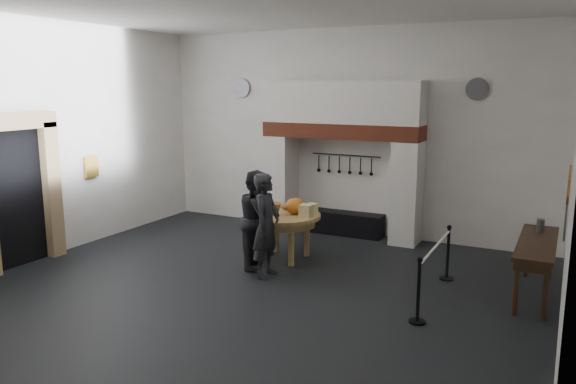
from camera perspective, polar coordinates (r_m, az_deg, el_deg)
The scene contains 38 objects.
floor at distance 9.45m, azimuth -3.07°, elevation -9.52°, with size 9.00×8.00×0.02m, color black.
ceiling at distance 8.94m, azimuth -3.38°, elevation 18.64°, with size 9.00×8.00×0.02m, color silver.
wall_back at distance 12.52m, azimuth 6.07°, elevation 6.06°, with size 9.00×0.02×4.50m, color white.
wall_front at distance 5.86m, azimuth -23.29°, elevation -0.27°, with size 9.00×0.02×4.50m, color white.
wall_left at distance 11.83m, azimuth -22.50°, elevation 5.01°, with size 0.02×8.00×4.50m, color white.
wall_right at distance 7.72m, azimuth 27.05°, elevation 1.93°, with size 0.02×8.00×4.50m, color white.
chimney_pier_left at distance 12.96m, azimuth -0.70°, elevation 1.04°, with size 0.55×0.70×2.15m, color silver.
chimney_pier_right at distance 11.90m, azimuth 11.99°, elevation -0.09°, with size 0.55×0.70×2.15m, color silver.
hearth_brick_band at distance 12.19m, azimuth 5.48°, elevation 6.22°, with size 3.50×0.72×0.32m, color #9E442B.
chimney_hood at distance 12.15m, azimuth 5.53°, elevation 9.09°, with size 3.50×0.70×0.90m, color silver.
iron_range at distance 12.59m, azimuth 5.43°, elevation -3.14°, with size 1.90×0.45×0.50m, color black.
utensil_rail at distance 12.50m, azimuth 5.89°, elevation 3.75°, with size 0.02×0.02×1.60m, color black.
door_recess at distance 11.32m, azimuth -25.86°, elevation -0.61°, with size 0.04×1.10×2.50m, color black.
door_jamb_far at distance 11.67m, azimuth -22.89°, elevation 0.19°, with size 0.22×0.30×2.60m, color tan.
door_lintel at distance 11.08m, azimuth -26.17°, elevation 6.46°, with size 0.22×1.70×0.30m, color tan.
wall_plaque at distance 12.40m, azimuth -19.34°, elevation 2.43°, with size 0.05×0.34×0.44m, color gold.
work_table at distance 10.65m, azimuth -0.47°, elevation -2.42°, with size 1.42×1.42×0.07m, color tan.
pumpkin at distance 10.61m, azimuth 0.74°, elevation -1.42°, with size 0.36×0.36×0.31m, color orange.
cheese_block_big at distance 10.36m, azimuth 1.86°, elevation -1.93°, with size 0.22×0.22×0.24m, color #DAC782.
cheese_block_small at distance 10.63m, azimuth 2.45°, elevation -1.71°, with size 0.18×0.18×0.20m, color #FAFA95.
wicker_basket at distance 10.56m, azimuth -1.57°, elevation -1.74°, with size 0.32×0.32×0.22m, color brown.
bread_loaf at distance 10.98m, azimuth -0.09°, elevation -1.48°, with size 0.31×0.18×0.13m, color olive.
visitor_near at distance 9.65m, azimuth -2.21°, elevation -3.42°, with size 0.66×0.44×1.82m, color black.
visitor_far at distance 10.18m, azimuth -3.08°, elevation -2.76°, with size 0.87×0.68×1.79m, color black.
side_table at distance 9.57m, azimuth 24.00°, elevation -4.74°, with size 0.55×2.20×0.06m, color #332312.
pewter_jug at distance 10.12m, azimuth 24.27°, elevation -3.13°, with size 0.12×0.12×0.22m, color #4E4E53.
copper_pan_a at distance 7.97m, azimuth 26.59°, elevation 0.02°, with size 0.34×0.34×0.03m, color #C6662D.
copper_pan_b at distance 8.51m, azimuth 26.64°, elevation 0.64°, with size 0.32×0.32×0.03m, color #C6662D.
copper_pan_c at distance 9.05m, azimuth 26.69°, elevation 1.19°, with size 0.30×0.30×0.03m, color #C6662D.
copper_pan_d at distance 9.60m, azimuth 26.73°, elevation 1.68°, with size 0.28×0.28×0.03m, color #C6662D.
pewter_plate_left at distance 8.26m, azimuth 26.32°, elevation -3.15°, with size 0.40×0.40×0.03m, color #4C4C51.
pewter_plate_mid at distance 8.85m, azimuth 26.39°, elevation -2.29°, with size 0.40×0.40×0.03m, color #4C4C51.
pewter_plate_right at distance 9.43m, azimuth 26.45°, elevation -1.53°, with size 0.40×0.40×0.03m, color #4C4C51.
pewter_plate_back_left at distance 13.64m, azimuth -4.74°, elevation 10.47°, with size 0.44×0.44×0.03m, color #4C4C51.
pewter_plate_back_right at distance 11.74m, azimuth 18.67°, elevation 9.88°, with size 0.44×0.44×0.03m, color #4C4C51.
barrier_post_near at distance 8.13m, azimuth 13.12°, elevation -9.89°, with size 0.05×0.05×0.90m, color black.
barrier_post_far at distance 9.98m, azimuth 15.93°, elevation -6.08°, with size 0.05×0.05×0.90m, color black.
barrier_rope at distance 8.93m, azimuth 14.80°, elevation -5.36°, with size 0.04×0.04×2.00m, color white.
Camera 1 is at (4.46, -7.65, 3.30)m, focal length 35.00 mm.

